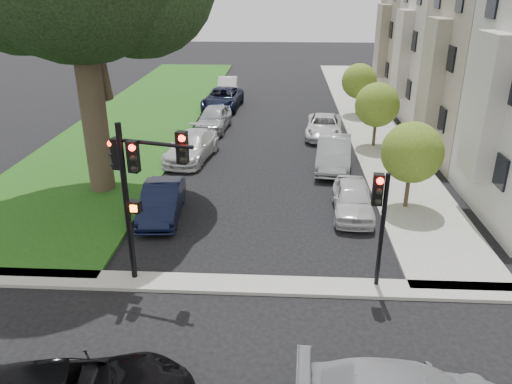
# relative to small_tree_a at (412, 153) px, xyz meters

# --- Properties ---
(ground) EXTENTS (140.00, 140.00, 0.00)m
(ground) POSITION_rel_small_tree_a_xyz_m (-6.20, -8.24, -2.52)
(ground) COLOR black
(ground) RESTS_ON ground
(grass_strip) EXTENTS (8.00, 44.00, 0.12)m
(grass_strip) POSITION_rel_small_tree_a_xyz_m (-15.20, 15.76, -2.46)
(grass_strip) COLOR #1B4116
(grass_strip) RESTS_ON ground
(sidewalk_right) EXTENTS (3.50, 44.00, 0.12)m
(sidewalk_right) POSITION_rel_small_tree_a_xyz_m (0.55, 15.76, -2.46)
(sidewalk_right) COLOR gray
(sidewalk_right) RESTS_ON ground
(sidewalk_cross) EXTENTS (60.00, 1.00, 0.12)m
(sidewalk_cross) POSITION_rel_small_tree_a_xyz_m (-6.20, -6.24, -2.46)
(sidewalk_cross) COLOR gray
(sidewalk_cross) RESTS_ON ground
(house_c) EXTENTS (7.70, 7.55, 15.97)m
(house_c) POSITION_rel_small_tree_a_xyz_m (6.25, 14.76, 4.42)
(house_c) COLOR #9D978E
(house_c) RESTS_ON ground
(house_d) EXTENTS (7.70, 7.55, 15.97)m
(house_d) POSITION_rel_small_tree_a_xyz_m (6.25, 22.26, 4.42)
(house_d) COLOR gray
(house_d) RESTS_ON ground
(small_tree_a) EXTENTS (2.52, 2.52, 3.78)m
(small_tree_a) POSITION_rel_small_tree_a_xyz_m (0.00, 0.00, 0.00)
(small_tree_a) COLOR #443B2D
(small_tree_a) RESTS_ON ground
(small_tree_b) EXTENTS (2.51, 2.51, 3.76)m
(small_tree_b) POSITION_rel_small_tree_a_xyz_m (-0.00, 8.47, -0.02)
(small_tree_b) COLOR #443B2D
(small_tree_b) RESTS_ON ground
(small_tree_c) EXTENTS (2.46, 2.46, 3.69)m
(small_tree_c) POSITION_rel_small_tree_a_xyz_m (-0.00, 15.88, -0.06)
(small_tree_c) COLOR #443B2D
(small_tree_c) RESTS_ON ground
(traffic_signal_main) EXTENTS (2.57, 0.76, 5.25)m
(traffic_signal_main) POSITION_rel_small_tree_a_xyz_m (-9.59, -6.01, 1.10)
(traffic_signal_main) COLOR black
(traffic_signal_main) RESTS_ON ground
(traffic_signal_secondary) EXTENTS (0.50, 0.40, 3.87)m
(traffic_signal_secondary) POSITION_rel_small_tree_a_xyz_m (-2.36, -6.05, 0.18)
(traffic_signal_secondary) COLOR black
(traffic_signal_secondary) RESTS_ON ground
(car_parked_0) EXTENTS (1.84, 4.10, 1.37)m
(car_parked_0) POSITION_rel_small_tree_a_xyz_m (-2.34, -0.66, -1.83)
(car_parked_0) COLOR silver
(car_parked_0) RESTS_ON ground
(car_parked_1) EXTENTS (2.20, 4.98, 1.59)m
(car_parked_1) POSITION_rel_small_tree_a_xyz_m (-2.64, 4.90, -1.72)
(car_parked_1) COLOR #999BA0
(car_parked_1) RESTS_ON ground
(car_parked_2) EXTENTS (2.60, 4.88, 1.31)m
(car_parked_2) POSITION_rel_small_tree_a_xyz_m (-2.74, 10.51, -1.86)
(car_parked_2) COLOR silver
(car_parked_2) RESTS_ON ground
(car_parked_5) EXTENTS (1.81, 4.34, 1.39)m
(car_parked_5) POSITION_rel_small_tree_a_xyz_m (-10.14, -1.35, -1.82)
(car_parked_5) COLOR black
(car_parked_5) RESTS_ON ground
(car_parked_6) EXTENTS (2.78, 5.20, 1.44)m
(car_parked_6) POSITION_rel_small_tree_a_xyz_m (-10.17, 5.84, -1.80)
(car_parked_6) COLOR silver
(car_parked_6) RESTS_ON ground
(car_parked_7) EXTENTS (2.15, 4.64, 1.54)m
(car_parked_7) POSITION_rel_small_tree_a_xyz_m (-9.75, 11.63, -1.75)
(car_parked_7) COLOR #999BA0
(car_parked_7) RESTS_ON ground
(car_parked_8) EXTENTS (2.95, 5.65, 1.52)m
(car_parked_8) POSITION_rel_small_tree_a_xyz_m (-9.87, 17.47, -1.76)
(car_parked_8) COLOR black
(car_parked_8) RESTS_ON ground
(car_parked_9) EXTENTS (1.81, 4.56, 1.48)m
(car_parked_9) POSITION_rel_small_tree_a_xyz_m (-9.98, 22.16, -1.78)
(car_parked_9) COLOR silver
(car_parked_9) RESTS_ON ground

